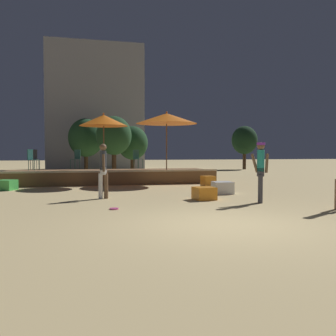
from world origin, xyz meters
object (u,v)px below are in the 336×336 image
bistro_chair_0 (34,157)px  background_tree_2 (244,140)px  person_0 (261,169)px  bistro_chair_2 (137,157)px  bistro_chair_3 (76,157)px  background_tree_3 (133,143)px  cube_seat_0 (6,185)px  cube_seat_3 (204,193)px  cube_seat_1 (208,181)px  frisbee_disc (114,209)px  background_tree_0 (114,136)px  bistro_chair_1 (32,158)px  cube_seat_2 (222,188)px  person_2 (103,169)px  patio_umbrella_0 (167,119)px  patio_umbrella_1 (104,120)px  background_tree_1 (86,138)px

bistro_chair_0 → background_tree_2: 18.73m
person_0 → bistro_chair_2: (-2.20, 8.47, 0.23)m
bistro_chair_3 → background_tree_3: size_ratio=0.29×
cube_seat_0 → cube_seat_3: cube_seat_0 is taller
cube_seat_0 → cube_seat_1: (7.88, -0.40, 0.03)m
frisbee_disc → background_tree_0: (1.26, 13.49, 2.39)m
background_tree_2 → bistro_chair_1: bearing=-142.7°
bistro_chair_2 → person_0: bearing=-106.4°
cube_seat_2 → person_0: bearing=-85.9°
bistro_chair_3 → background_tree_2: (13.50, 10.51, 1.21)m
person_2 → bistro_chair_2: (2.05, 6.47, 0.29)m
bistro_chair_3 → cube_seat_2: bearing=-8.3°
cube_seat_2 → background_tree_2: size_ratio=0.19×
bistro_chair_1 → frisbee_disc: (2.79, -7.61, -1.18)m
background_tree_0 → cube_seat_2: bearing=-76.0°
cube_seat_2 → bistro_chair_2: bistro_chair_2 is taller
cube_seat_0 → patio_umbrella_0: bearing=11.6°
person_0 → frisbee_disc: size_ratio=7.61×
person_0 → background_tree_0: bearing=-138.9°
patio_umbrella_0 → cube_seat_0: size_ratio=3.98×
patio_umbrella_1 → cube_seat_2: size_ratio=4.61×
person_0 → bistro_chair_0: 10.94m
frisbee_disc → bistro_chair_3: bearing=96.1°
cube_seat_3 → person_2: 3.18m
bistro_chair_1 → frisbee_disc: size_ratio=4.01×
cube_seat_1 → background_tree_0: bearing=110.8°
person_2 → background_tree_0: background_tree_0 is taller
cube_seat_0 → background_tree_2: size_ratio=0.23×
cube_seat_2 → background_tree_1: 15.76m
patio_umbrella_1 → bistro_chair_0: patio_umbrella_1 is taller
patio_umbrella_1 → background_tree_3: bearing=73.8°
cube_seat_0 → cube_seat_3: bearing=-35.0°
person_2 → cube_seat_0: bearing=-47.0°
bistro_chair_2 → bistro_chair_3: bearing=147.6°
background_tree_1 → cube_seat_1: bearing=-69.2°
patio_umbrella_0 → cube_seat_1: bearing=-51.9°
frisbee_disc → background_tree_2: size_ratio=0.06×
cube_seat_0 → bistro_chair_1: bearing=69.7°
frisbee_disc → cube_seat_2: bearing=34.0°
frisbee_disc → background_tree_3: background_tree_3 is taller
patio_umbrella_1 → cube_seat_3: patio_umbrella_1 is taller
patio_umbrella_0 → cube_seat_1: size_ratio=6.02×
cube_seat_2 → background_tree_3: (-1.32, 12.52, 1.81)m
person_0 → background_tree_0: 13.62m
patio_umbrella_0 → person_0: patio_umbrella_0 is taller
patio_umbrella_1 → bistro_chair_1: (-3.01, 0.80, -1.58)m
bistro_chair_0 → bistro_chair_1: same height
patio_umbrella_0 → cube_seat_2: size_ratio=4.85×
person_2 → background_tree_0: (1.38, 11.23, 1.50)m
patio_umbrella_0 → cube_seat_2: bearing=-77.8°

